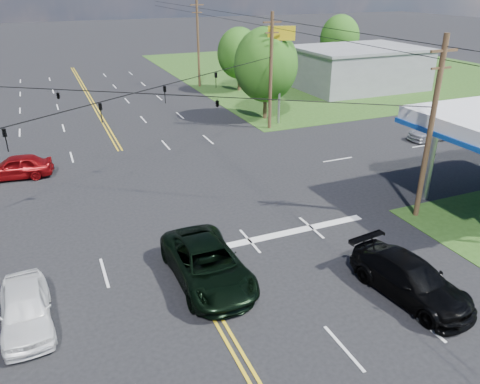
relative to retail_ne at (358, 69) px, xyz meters
name	(u,v)px	position (x,y,z in m)	size (l,w,h in m)	color
ground	(144,191)	(-30.00, -20.00, -2.20)	(280.00, 280.00, 0.00)	black
grass_ne	(335,69)	(5.00, 12.00, -2.20)	(46.00, 48.00, 0.03)	#254516
stop_bar	(277,235)	(-25.00, -28.00, -2.20)	(10.00, 0.50, 0.02)	silver
retail_ne	(358,69)	(0.00, 0.00, 0.00)	(14.00, 10.00, 4.40)	slate
pole_se	(431,128)	(-17.00, -29.00, 2.72)	(1.60, 0.28, 9.50)	#452C1D
pole_ne	(271,71)	(-17.00, -11.00, 2.72)	(1.60, 0.28, 9.50)	#452C1D
pole_right_far	(198,42)	(-17.00, 8.00, 2.97)	(1.60, 0.28, 10.00)	#452C1D
span_wire_signals	(134,93)	(-30.00, -20.00, 3.80)	(26.00, 18.00, 1.13)	black
power_lines	(138,49)	(-30.00, -22.00, 6.40)	(26.04, 100.00, 0.64)	black
tree_right_a	(266,65)	(-16.00, -8.00, 2.67)	(5.70, 5.70, 8.18)	#452C1D
tree_right_b	(239,53)	(-13.50, 4.00, 2.02)	(4.94, 4.94, 7.09)	#452C1D
tree_far_r	(340,38)	(4.00, 10.00, 2.34)	(5.32, 5.32, 7.63)	#452C1D
pickup_dkgreen	(207,264)	(-29.50, -30.32, -1.37)	(2.76, 6.00, 1.67)	black
suv_black	(410,279)	(-22.33, -34.47, -1.41)	(2.21, 5.43, 1.58)	black
pickup_white	(25,309)	(-36.59, -30.37, -1.45)	(1.77, 4.41, 1.50)	white
sedan_red	(16,167)	(-37.06, -14.69, -1.44)	(1.80, 4.47, 1.52)	maroon
sedan_far	(434,131)	(-6.20, -19.00, -1.55)	(1.83, 4.50, 1.31)	silver
polesign_ne	(281,48)	(-15.61, -10.00, 4.32)	(2.19, 1.15, 8.32)	#A5A5AA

